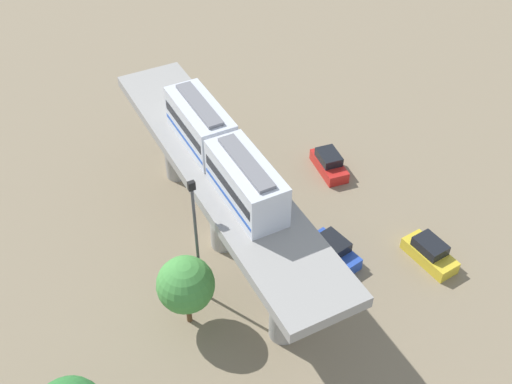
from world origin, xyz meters
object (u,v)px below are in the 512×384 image
train (222,151)px  parked_car_blue (333,250)px  parked_car_yellow (430,253)px  tree_mid_lot (186,285)px  parked_car_red (329,163)px  signal_post (196,237)px

train → parked_car_blue: (6.54, -4.47, -8.48)m
parked_car_yellow → train: bearing=142.6°
train → parked_car_blue: size_ratio=3.04×
train → tree_mid_lot: size_ratio=2.42×
parked_car_red → parked_car_yellow: 12.13m
train → parked_car_yellow: (12.65, -7.93, -8.48)m
train → parked_car_red: 15.04m
signal_post → parked_car_red: bearing=25.5°
parked_car_blue → parked_car_yellow: (6.11, -3.46, 0.00)m
parked_car_blue → signal_post: (-9.94, 1.43, 4.93)m
parked_car_blue → parked_car_red: (5.16, 8.64, 0.00)m
parked_car_blue → tree_mid_lot: 11.95m
parked_car_yellow → tree_mid_lot: (-17.69, 3.11, 2.96)m
parked_car_yellow → signal_post: (-16.05, 4.89, 4.93)m
parked_car_blue → train: bearing=135.3°
parked_car_yellow → signal_post: signal_post is taller
train → parked_car_yellow: size_ratio=3.12×
train → signal_post: size_ratio=1.32×
parked_car_blue → parked_car_yellow: bearing=-39.9°
parked_car_blue → parked_car_yellow: 7.02m
parked_car_blue → parked_car_yellow: size_ratio=1.02×
train → signal_post: 5.78m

